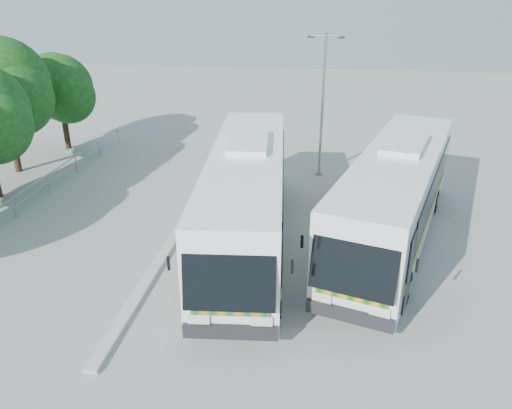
# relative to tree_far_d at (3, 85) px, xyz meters

# --- Properties ---
(ground) EXTENTS (100.00, 100.00, 0.00)m
(ground) POSITION_rel_tree_far_d_xyz_m (13.31, -8.80, -4.82)
(ground) COLOR #969691
(ground) RESTS_ON ground
(kerb_divider) EXTENTS (0.40, 16.00, 0.15)m
(kerb_divider) POSITION_rel_tree_far_d_xyz_m (11.01, -6.80, -4.74)
(kerb_divider) COLOR #B2B2AD
(kerb_divider) RESTS_ON ground
(railing) EXTENTS (0.06, 22.00, 1.00)m
(railing) POSITION_rel_tree_far_d_xyz_m (3.31, -4.80, -4.08)
(railing) COLOR gray
(railing) RESTS_ON ground
(tree_far_d) EXTENTS (5.62, 5.30, 7.33)m
(tree_far_d) POSITION_rel_tree_far_d_xyz_m (0.00, 0.00, 0.00)
(tree_far_d) COLOR #382314
(tree_far_d) RESTS_ON ground
(tree_far_e) EXTENTS (4.54, 4.28, 5.92)m
(tree_far_e) POSITION_rel_tree_far_d_xyz_m (0.68, 4.50, -0.93)
(tree_far_e) COLOR #382314
(tree_far_e) RESTS_ON ground
(coach_main) EXTENTS (3.87, 13.76, 3.77)m
(coach_main) POSITION_rel_tree_far_d_xyz_m (14.01, -6.61, -2.75)
(coach_main) COLOR white
(coach_main) RESTS_ON ground
(coach_adjacent) EXTENTS (6.40, 13.57, 3.71)m
(coach_adjacent) POSITION_rel_tree_far_d_xyz_m (19.83, -5.72, -2.78)
(coach_adjacent) COLOR silver
(coach_adjacent) RESTS_ON ground
(lamppost) EXTENTS (1.84, 0.39, 7.53)m
(lamppost) POSITION_rel_tree_far_d_xyz_m (16.75, 1.71, -0.66)
(lamppost) COLOR gray
(lamppost) RESTS_ON ground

